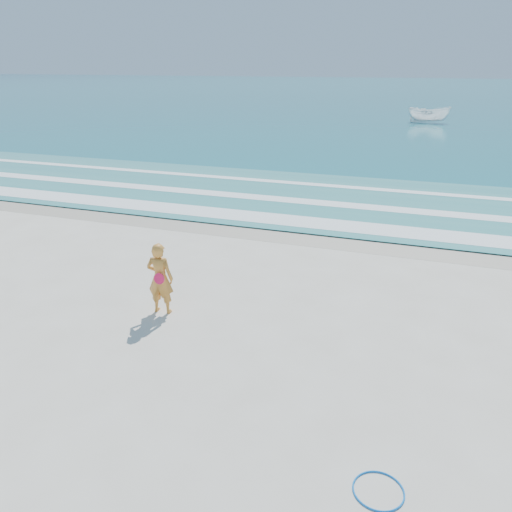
% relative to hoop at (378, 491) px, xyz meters
% --- Properties ---
extents(ground, '(400.00, 400.00, 0.00)m').
position_rel_hoop_xyz_m(ground, '(-4.31, 1.77, -0.01)').
color(ground, silver).
rests_on(ground, ground).
extents(wet_sand, '(400.00, 2.40, 0.00)m').
position_rel_hoop_xyz_m(wet_sand, '(-4.31, 10.77, -0.01)').
color(wet_sand, '#B2A893').
rests_on(wet_sand, ground).
extents(ocean, '(400.00, 190.00, 0.04)m').
position_rel_hoop_xyz_m(ocean, '(-4.31, 106.77, 0.01)').
color(ocean, '#19727F').
rests_on(ocean, ground).
extents(shallow, '(400.00, 10.00, 0.01)m').
position_rel_hoop_xyz_m(shallow, '(-4.31, 15.77, 0.03)').
color(shallow, '#59B7AD').
rests_on(shallow, ocean).
extents(foam_near, '(400.00, 1.40, 0.01)m').
position_rel_hoop_xyz_m(foam_near, '(-4.31, 12.07, 0.04)').
color(foam_near, white).
rests_on(foam_near, shallow).
extents(foam_mid, '(400.00, 0.90, 0.01)m').
position_rel_hoop_xyz_m(foam_mid, '(-4.31, 14.97, 0.04)').
color(foam_mid, white).
rests_on(foam_mid, shallow).
extents(foam_far, '(400.00, 0.60, 0.01)m').
position_rel_hoop_xyz_m(foam_far, '(-4.31, 18.27, 0.04)').
color(foam_far, white).
rests_on(foam_far, shallow).
extents(hoop, '(0.96, 0.96, 0.03)m').
position_rel_hoop_xyz_m(hoop, '(0.00, 0.00, 0.00)').
color(hoop, blue).
rests_on(hoop, ground).
extents(boat, '(4.13, 1.69, 1.57)m').
position_rel_hoop_xyz_m(boat, '(-0.58, 48.66, 0.81)').
color(boat, white).
rests_on(boat, ocean).
extents(woman, '(0.69, 0.48, 1.79)m').
position_rel_hoop_xyz_m(woman, '(-5.66, 3.87, 0.88)').
color(woman, orange).
rests_on(woman, ground).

